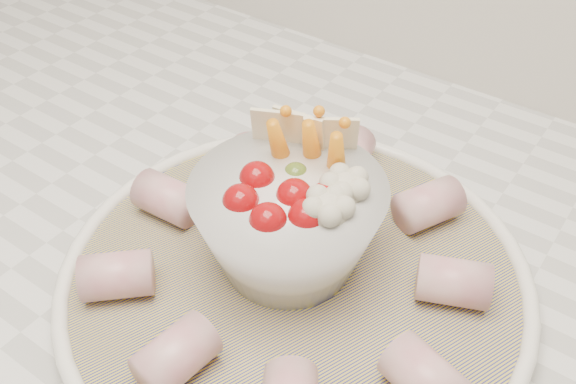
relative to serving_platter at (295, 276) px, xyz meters
The scene contains 3 objects.
serving_platter is the anchor object (origin of this frame).
veggie_bowl 0.05m from the serving_platter, 142.40° to the left, with size 0.14×0.14×0.11m.
cured_meat_rolls 0.02m from the serving_platter, 90.00° to the right, with size 0.30×0.29×0.03m.
Camera 1 is at (0.20, 1.14, 1.30)m, focal length 40.00 mm.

